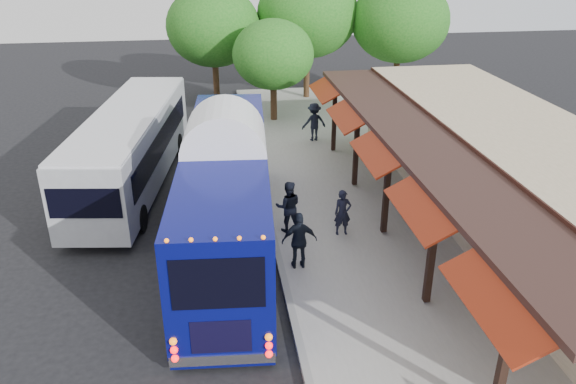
{
  "coord_description": "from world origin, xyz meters",
  "views": [
    {
      "loc": [
        -1.82,
        -12.17,
        9.47
      ],
      "look_at": [
        0.53,
        4.25,
        1.8
      ],
      "focal_mm": 35.0,
      "sensor_mm": 36.0,
      "label": 1
    }
  ],
  "objects_px": {
    "ped_d": "(314,122)",
    "ped_a": "(343,213)",
    "coach_bus": "(227,190)",
    "ped_c": "(299,241)",
    "city_bus": "(131,145)",
    "ped_b": "(288,207)"
  },
  "relations": [
    {
      "from": "ped_b",
      "to": "city_bus",
      "type": "bearing_deg",
      "value": -38.54
    },
    {
      "from": "ped_c",
      "to": "ped_d",
      "type": "height_order",
      "value": "ped_d"
    },
    {
      "from": "ped_c",
      "to": "city_bus",
      "type": "bearing_deg",
      "value": -52.94
    },
    {
      "from": "coach_bus",
      "to": "ped_b",
      "type": "bearing_deg",
      "value": 19.56
    },
    {
      "from": "city_bus",
      "to": "ped_d",
      "type": "distance_m",
      "value": 9.11
    },
    {
      "from": "ped_c",
      "to": "coach_bus",
      "type": "bearing_deg",
      "value": -41.06
    },
    {
      "from": "city_bus",
      "to": "ped_a",
      "type": "height_order",
      "value": "city_bus"
    },
    {
      "from": "ped_b",
      "to": "ped_d",
      "type": "distance_m",
      "value": 9.37
    },
    {
      "from": "ped_d",
      "to": "ped_a",
      "type": "bearing_deg",
      "value": 75.33
    },
    {
      "from": "coach_bus",
      "to": "ped_a",
      "type": "relative_size",
      "value": 7.6
    },
    {
      "from": "city_bus",
      "to": "ped_d",
      "type": "height_order",
      "value": "city_bus"
    },
    {
      "from": "city_bus",
      "to": "ped_b",
      "type": "xyz_separation_m",
      "value": [
        5.65,
        -5.13,
        -0.67
      ]
    },
    {
      "from": "city_bus",
      "to": "ped_d",
      "type": "xyz_separation_m",
      "value": [
        8.22,
        3.88,
        -0.64
      ]
    },
    {
      "from": "coach_bus",
      "to": "ped_a",
      "type": "xyz_separation_m",
      "value": [
        3.82,
        0.07,
        -1.11
      ]
    },
    {
      "from": "ped_c",
      "to": "ped_d",
      "type": "bearing_deg",
      "value": -102.76
    },
    {
      "from": "city_bus",
      "to": "ped_d",
      "type": "bearing_deg",
      "value": 32.94
    },
    {
      "from": "ped_d",
      "to": "coach_bus",
      "type": "bearing_deg",
      "value": 54.36
    },
    {
      "from": "city_bus",
      "to": "coach_bus",
      "type": "bearing_deg",
      "value": -49.99
    },
    {
      "from": "coach_bus",
      "to": "city_bus",
      "type": "relative_size",
      "value": 1.02
    },
    {
      "from": "ped_a",
      "to": "ped_c",
      "type": "xyz_separation_m",
      "value": [
        -1.77,
        -1.85,
        0.12
      ]
    },
    {
      "from": "ped_a",
      "to": "ped_d",
      "type": "distance_m",
      "value": 9.54
    },
    {
      "from": "ped_a",
      "to": "ped_d",
      "type": "relative_size",
      "value": 0.85
    }
  ]
}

